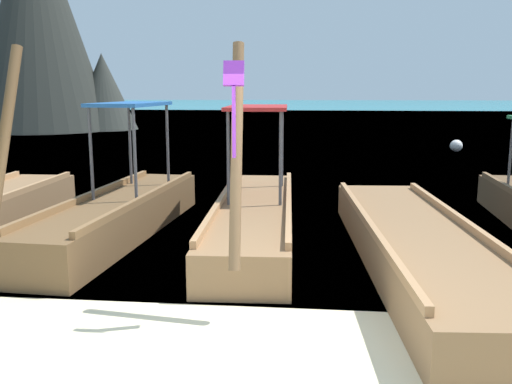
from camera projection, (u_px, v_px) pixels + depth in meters
ground at (221, 350)px, 5.16m from camera, size 120.00×120.00×0.00m
sea_water at (308, 110)px, 64.90m from camera, size 120.00×120.00×0.00m
longtail_boat_yellow_ribbon at (119, 213)px, 9.09m from camera, size 1.36×6.14×2.84m
longtail_boat_violet_ribbon at (255, 215)px, 9.13m from camera, size 1.44×6.50×2.85m
longtail_boat_green_ribbon at (417, 246)px, 7.54m from camera, size 1.82×7.29×2.80m
karst_rock at (42, 20)px, 31.96m from camera, size 9.34×7.99×13.00m
mooring_buoy_near at (456, 146)px, 21.38m from camera, size 0.46×0.46×0.46m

